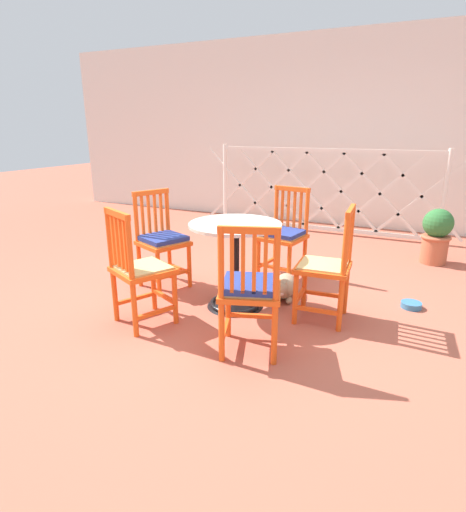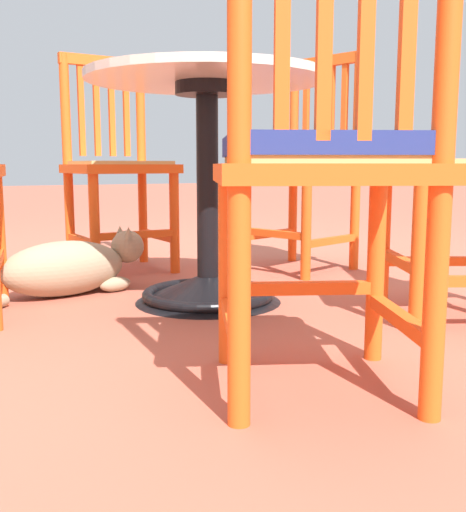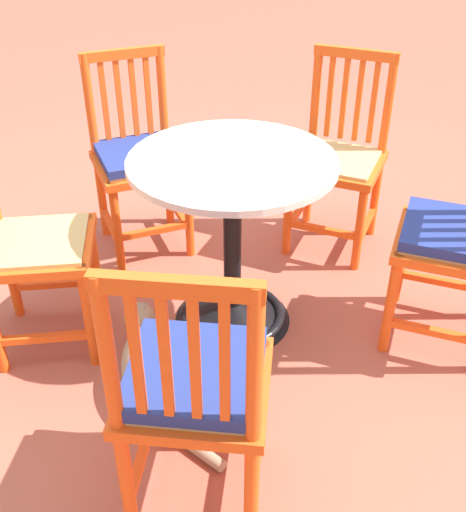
{
  "view_description": "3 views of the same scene",
  "coord_description": "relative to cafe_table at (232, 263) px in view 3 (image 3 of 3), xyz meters",
  "views": [
    {
      "loc": [
        1.23,
        -2.82,
        1.47
      ],
      "look_at": [
        -0.22,
        0.25,
        0.41
      ],
      "focal_mm": 28.87,
      "sensor_mm": 36.0,
      "label": 1
    },
    {
      "loc": [
        -1.92,
        0.95,
        0.45
      ],
      "look_at": [
        -0.19,
        0.06,
        0.15
      ],
      "focal_mm": 42.43,
      "sensor_mm": 36.0,
      "label": 2
    },
    {
      "loc": [
        -0.04,
        2.15,
        1.66
      ],
      "look_at": [
        -0.14,
        0.15,
        0.33
      ],
      "focal_mm": 43.5,
      "sensor_mm": 36.0,
      "label": 3
    }
  ],
  "objects": [
    {
      "name": "ground_plane",
      "position": [
        0.14,
        -0.13,
        -0.28
      ],
      "size": [
        24.0,
        24.0,
        0.0
      ],
      "primitive_type": "plane",
      "color": "#AD5642"
    },
    {
      "name": "cafe_table",
      "position": [
        0.0,
        0.0,
        0.0
      ],
      "size": [
        0.76,
        0.76,
        0.73
      ],
      "color": "black",
      "rests_on": "ground_plane"
    },
    {
      "name": "orange_chair_by_planter",
      "position": [
        0.14,
        0.83,
        0.16
      ],
      "size": [
        0.46,
        0.46,
        0.91
      ],
      "color": "#EA5619",
      "rests_on": "ground_plane"
    },
    {
      "name": "orange_chair_at_corner",
      "position": [
        -0.82,
        0.14,
        0.16
      ],
      "size": [
        0.52,
        0.52,
        0.91
      ],
      "color": "#EA5619",
      "rests_on": "ground_plane"
    },
    {
      "name": "orange_chair_near_fence",
      "position": [
        -0.52,
        -0.6,
        0.15
      ],
      "size": [
        0.53,
        0.53,
        0.91
      ],
      "color": "#EA5619",
      "rests_on": "ground_plane"
    },
    {
      "name": "orange_chair_facing_out",
      "position": [
        0.4,
        -0.63,
        0.16
      ],
      "size": [
        0.51,
        0.51,
        0.91
      ],
      "color": "#EA5619",
      "rests_on": "ground_plane"
    },
    {
      "name": "orange_chair_tucked_in",
      "position": [
        0.75,
        0.08,
        0.15
      ],
      "size": [
        0.43,
        0.43,
        0.91
      ],
      "color": "#EA5619",
      "rests_on": "ground_plane"
    },
    {
      "name": "tabby_cat",
      "position": [
        0.32,
        0.37,
        -0.19
      ],
      "size": [
        0.4,
        0.68,
        0.23
      ],
      "color": "#9E896B",
      "rests_on": "ground_plane"
    }
  ]
}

